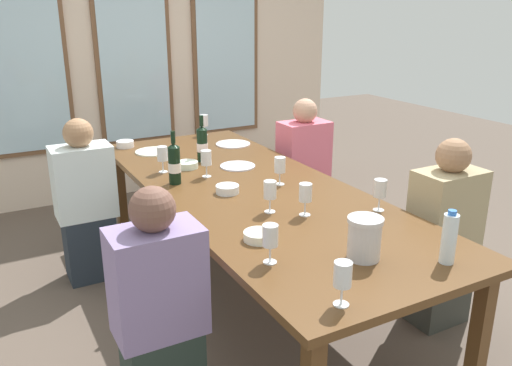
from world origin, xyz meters
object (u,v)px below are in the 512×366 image
Objects in this scene: water_bottle at (449,238)px; seated_person_3 at (443,238)px; tasting_bowl_3 at (259,236)px; wine_glass_8 at (343,275)px; wine_glass_4 at (206,159)px; wine_glass_5 at (162,154)px; wine_glass_3 at (305,193)px; wine_bottle_1 at (174,164)px; seated_person_1 at (303,172)px; dining_table at (250,196)px; seated_person_0 at (86,205)px; tasting_bowl_1 at (125,144)px; white_plate_1 at (233,144)px; tasting_bowl_0 at (227,189)px; seated_person_2 at (160,316)px; wine_bottle_0 at (202,144)px; wine_glass_1 at (204,121)px; wine_glass_7 at (270,191)px; metal_pitcher at (364,238)px; wine_glass_6 at (280,166)px; white_plate_2 at (238,166)px; white_plate_0 at (154,152)px; tasting_bowl_2 at (187,165)px; wine_glass_2 at (270,237)px; wine_glass_0 at (380,190)px.

seated_person_3 is at bearing 41.91° from water_bottle.
wine_glass_8 reaches higher than tasting_bowl_3.
wine_glass_5 is (-0.21, 0.23, 0.00)m from wine_glass_4.
tasting_bowl_3 is 0.83× the size of wine_glass_3.
wine_bottle_1 is 0.30× the size of seated_person_1.
dining_table is 2.60× the size of seated_person_0.
tasting_bowl_1 is at bearing 91.74° from wine_glass_8.
wine_glass_8 is 0.16× the size of seated_person_0.
white_plate_1 is 1.98× the size of tasting_bowl_0.
wine_bottle_1 is 1.18m from seated_person_2.
wine_bottle_0 is 0.79m from wine_glass_1.
dining_table is 1.37m from tasting_bowl_1.
wine_bottle_0 is 1.70m from seated_person_3.
tasting_bowl_1 is 1.99m from tasting_bowl_3.
wine_glass_3 is 0.19m from wine_glass_7.
wine_glass_3 is at bearing -41.98° from wine_glass_7.
wine_glass_8 is 2.34m from seated_person_1.
seated_person_2 is (-1.20, -1.72, -0.22)m from white_plate_1.
wine_glass_4 reaches higher than white_plate_1.
tasting_bowl_0 is (-0.53, -1.00, 0.02)m from white_plate_1.
white_plate_1 is 1.43× the size of metal_pitcher.
water_bottle is (0.60, -0.58, 0.09)m from tasting_bowl_3.
water_bottle is at bearing -85.65° from wine_glass_6.
white_plate_2 is 1.37× the size of wine_glass_6.
water_bottle reaches higher than tasting_bowl_0.
water_bottle reaches higher than wine_glass_6.
tasting_bowl_0 is 0.79× the size of wine_glass_5.
metal_pitcher reaches higher than tasting_bowl_3.
seated_person_3 is at bearing -48.09° from wine_glass_6.
white_plate_0 is 1.13× the size of water_bottle.
dining_table is 8.85× the size of wine_bottle_0.
tasting_bowl_3 is at bearing 176.05° from seated_person_3.
tasting_bowl_2 is 0.96m from wine_glass_1.
wine_glass_2 is at bearing 156.98° from metal_pitcher.
wine_glass_8 is (-0.51, -1.28, 0.00)m from wine_glass_6.
tasting_bowl_0 is 0.12× the size of seated_person_2.
tasting_bowl_2 is 0.85× the size of wine_glass_7.
water_bottle reaches higher than wine_glass_5.
wine_glass_0 is at bearing 16.63° from wine_glass_2.
tasting_bowl_2 is at bearing -16.22° from seated_person_0.
wine_glass_3 is at bearing -67.58° from tasting_bowl_0.
water_bottle is at bearing -80.93° from wine_bottle_0.
seated_person_2 is at bearing -90.00° from seated_person_0.
dining_table is 16.60× the size of wine_glass_1.
seated_person_2 reaches higher than white_plate_1.
metal_pitcher reaches higher than wine_glass_6.
white_plate_0 and white_plate_2 have the same top height.
wine_bottle_0 is at bearing 90.66° from metal_pitcher.
wine_glass_4 is at bearing -109.07° from wine_bottle_0.
wine_glass_8 is (0.04, -1.87, 0.00)m from wine_glass_5.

